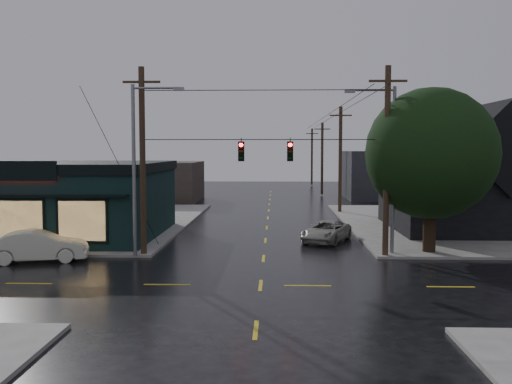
{
  "coord_description": "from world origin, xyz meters",
  "views": [
    {
      "loc": [
        0.61,
        -23.84,
        5.75
      ],
      "look_at": [
        -0.34,
        4.19,
        3.67
      ],
      "focal_mm": 40.0,
      "sensor_mm": 36.0,
      "label": 1
    }
  ],
  "objects_px": {
    "corner_tree": "(431,154)",
    "sedan_cream": "(38,246)",
    "suv_silver": "(326,231)",
    "utility_pole_ne": "(385,258)",
    "utility_pole_nw": "(144,256)"
  },
  "relations": [
    {
      "from": "utility_pole_ne",
      "to": "suv_silver",
      "type": "distance_m",
      "value": 5.88
    },
    {
      "from": "corner_tree",
      "to": "utility_pole_nw",
      "type": "xyz_separation_m",
      "value": [
        -15.63,
        -1.15,
        -5.54
      ]
    },
    {
      "from": "sedan_cream",
      "to": "suv_silver",
      "type": "distance_m",
      "value": 16.86
    },
    {
      "from": "sedan_cream",
      "to": "suv_silver",
      "type": "height_order",
      "value": "sedan_cream"
    },
    {
      "from": "utility_pole_ne",
      "to": "suv_silver",
      "type": "bearing_deg",
      "value": 117.39
    },
    {
      "from": "utility_pole_ne",
      "to": "suv_silver",
      "type": "relative_size",
      "value": 2.17
    },
    {
      "from": "sedan_cream",
      "to": "suv_silver",
      "type": "bearing_deg",
      "value": -80.12
    },
    {
      "from": "utility_pole_ne",
      "to": "suv_silver",
      "type": "height_order",
      "value": "utility_pole_ne"
    },
    {
      "from": "utility_pole_nw",
      "to": "sedan_cream",
      "type": "height_order",
      "value": "utility_pole_nw"
    },
    {
      "from": "corner_tree",
      "to": "suv_silver",
      "type": "relative_size",
      "value": 1.93
    },
    {
      "from": "corner_tree",
      "to": "sedan_cream",
      "type": "relative_size",
      "value": 1.83
    },
    {
      "from": "utility_pole_ne",
      "to": "corner_tree",
      "type": "bearing_deg",
      "value": 23.66
    },
    {
      "from": "utility_pole_ne",
      "to": "suv_silver",
      "type": "xyz_separation_m",
      "value": [
        -2.69,
        5.19,
        0.65
      ]
    },
    {
      "from": "corner_tree",
      "to": "sedan_cream",
      "type": "bearing_deg",
      "value": -171.99
    },
    {
      "from": "suv_silver",
      "to": "sedan_cream",
      "type": "bearing_deg",
      "value": -132.19
    }
  ]
}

